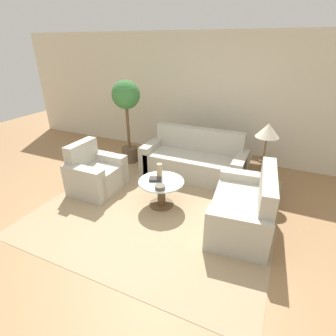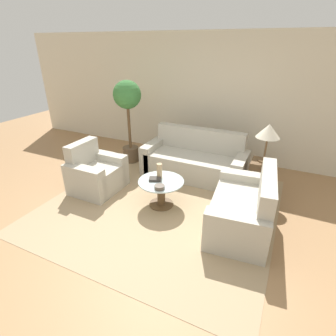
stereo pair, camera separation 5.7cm
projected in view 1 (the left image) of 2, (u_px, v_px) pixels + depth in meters
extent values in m
plane|color=#9E754C|center=(143.00, 233.00, 3.60)|extent=(14.00, 14.00, 0.00)
cube|color=beige|center=(212.00, 98.00, 5.57)|extent=(10.00, 0.06, 2.60)
cube|color=tan|center=(162.00, 204.00, 4.24)|extent=(3.47, 3.33, 0.01)
cube|color=#B2AD9E|center=(193.00, 166.00, 5.06)|extent=(1.76, 0.81, 0.45)
cube|color=#B2AD9E|center=(199.00, 150.00, 5.22)|extent=(1.76, 0.18, 0.89)
cube|color=#B2AD9E|center=(153.00, 155.00, 5.36)|extent=(0.20, 0.81, 0.57)
cube|color=#B2AD9E|center=(239.00, 171.00, 4.70)|extent=(0.20, 0.81, 0.57)
cube|color=#B2AD9E|center=(98.00, 178.00, 4.58)|extent=(0.75, 0.65, 0.45)
cube|color=#B2AD9E|center=(83.00, 165.00, 4.60)|extent=(0.18, 0.65, 0.85)
cube|color=#B2AD9E|center=(84.00, 184.00, 4.29)|extent=(0.74, 0.20, 0.57)
cube|color=#B2AD9E|center=(108.00, 168.00, 4.82)|extent=(0.74, 0.20, 0.57)
cube|color=#B2AD9E|center=(240.00, 212.00, 3.66)|extent=(0.88, 1.23, 0.45)
cube|color=#B2AD9E|center=(265.00, 203.00, 3.49)|extent=(0.29, 1.17, 0.87)
cube|color=#B2AD9E|center=(244.00, 189.00, 4.13)|extent=(0.78, 0.28, 0.57)
cube|color=#B2AD9E|center=(237.00, 235.00, 3.14)|extent=(0.78, 0.28, 0.57)
cylinder|color=brown|center=(162.00, 204.00, 4.24)|extent=(0.39, 0.39, 0.02)
cylinder|color=brown|center=(161.00, 193.00, 4.15)|extent=(0.13, 0.13, 0.42)
cylinder|color=#B2C6C6|center=(161.00, 181.00, 4.05)|extent=(0.71, 0.71, 0.02)
cube|color=brown|center=(260.00, 177.00, 4.48)|extent=(0.38, 0.38, 0.60)
cylinder|color=brown|center=(263.00, 160.00, 4.35)|extent=(0.18, 0.18, 0.02)
cylinder|color=brown|center=(265.00, 148.00, 4.26)|extent=(0.03, 0.03, 0.39)
cone|color=beige|center=(268.00, 130.00, 4.12)|extent=(0.37, 0.37, 0.22)
cylinder|color=brown|center=(130.00, 154.00, 5.73)|extent=(0.34, 0.34, 0.32)
cylinder|color=brown|center=(128.00, 126.00, 5.45)|extent=(0.06, 0.06, 0.96)
sphere|color=#387538|center=(126.00, 95.00, 5.18)|extent=(0.56, 0.56, 0.56)
cylinder|color=tan|center=(160.00, 171.00, 4.09)|extent=(0.09, 0.09, 0.24)
cylinder|color=brown|center=(160.00, 187.00, 3.81)|extent=(0.15, 0.15, 0.06)
cube|color=#38332D|center=(155.00, 179.00, 4.05)|extent=(0.22, 0.19, 0.04)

